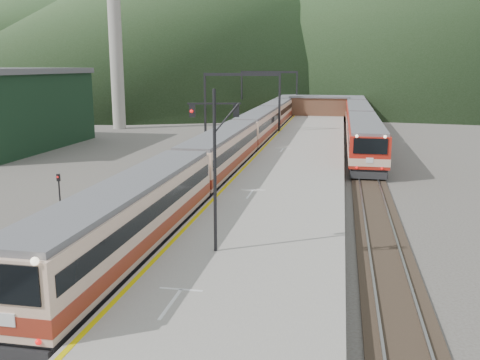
# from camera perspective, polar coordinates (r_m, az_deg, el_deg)

# --- Properties ---
(track_main) EXTENTS (2.60, 200.00, 0.23)m
(track_main) POSITION_cam_1_polar(r_m,az_deg,el_deg) (51.58, 0.26, 2.30)
(track_main) COLOR black
(track_main) RESTS_ON ground
(track_far) EXTENTS (2.60, 200.00, 0.23)m
(track_far) POSITION_cam_1_polar(r_m,az_deg,el_deg) (52.71, -5.10, 2.46)
(track_far) COLOR black
(track_far) RESTS_ON ground
(track_second) EXTENTS (2.60, 200.00, 0.23)m
(track_second) POSITION_cam_1_polar(r_m,az_deg,el_deg) (50.81, 13.13, 1.83)
(track_second) COLOR black
(track_second) RESTS_ON ground
(platform) EXTENTS (8.00, 100.00, 1.00)m
(platform) POSITION_cam_1_polar(r_m,az_deg,el_deg) (48.85, 6.31, 2.18)
(platform) COLOR gray
(platform) RESTS_ON ground
(gantry_near) EXTENTS (9.55, 0.25, 8.00)m
(gantry_near) POSITION_cam_1_polar(r_m,az_deg,el_deg) (66.18, 0.19, 9.28)
(gantry_near) COLOR black
(gantry_near) RESTS_ON ground
(gantry_far) EXTENTS (9.55, 0.25, 8.00)m
(gantry_far) POSITION_cam_1_polar(r_m,az_deg,el_deg) (90.85, 3.11, 10.03)
(gantry_far) COLOR black
(gantry_far) RESTS_ON ground
(smokestack) EXTENTS (1.80, 1.80, 30.00)m
(smokestack) POSITION_cam_1_polar(r_m,az_deg,el_deg) (78.70, -13.24, 16.28)
(smokestack) COLOR #9E998E
(smokestack) RESTS_ON ground
(station_shed) EXTENTS (9.40, 4.40, 3.10)m
(station_shed) POSITION_cam_1_polar(r_m,az_deg,el_deg) (88.29, 8.41, 7.90)
(station_shed) COLOR brown
(station_shed) RESTS_ON platform
(hill_a) EXTENTS (180.00, 180.00, 60.00)m
(hill_a) POSITION_cam_1_polar(r_m,az_deg,el_deg) (207.03, -3.27, 17.95)
(hill_a) COLOR #28411D
(hill_a) RESTS_ON ground
(hill_d) EXTENTS (200.00, 200.00, 55.00)m
(hill_d) POSITION_cam_1_polar(r_m,az_deg,el_deg) (282.02, -17.23, 15.38)
(hill_d) COLOR #28411D
(hill_d) RESTS_ON ground
(main_train) EXTENTS (2.77, 95.09, 3.38)m
(main_train) POSITION_cam_1_polar(r_m,az_deg,el_deg) (61.28, 2.00, 5.60)
(main_train) COLOR #D6AE92
(main_train) RESTS_ON track_main
(second_train) EXTENTS (3.13, 64.16, 3.82)m
(second_train) POSITION_cam_1_polar(r_m,az_deg,el_deg) (74.02, 12.51, 6.62)
(second_train) COLOR #AE1D12
(second_train) RESTS_ON track_second
(signal_mast) EXTENTS (2.16, 0.62, 6.94)m
(signal_mast) POSITION_cam_1_polar(r_m,az_deg,el_deg) (22.33, -2.72, 2.75)
(signal_mast) COLOR black
(signal_mast) RESTS_ON platform
(short_signal_b) EXTENTS (0.26, 0.23, 2.27)m
(short_signal_b) POSITION_cam_1_polar(r_m,az_deg,el_deg) (42.15, -5.94, 1.94)
(short_signal_b) COLOR black
(short_signal_b) RESTS_ON ground
(short_signal_c) EXTENTS (0.26, 0.22, 2.27)m
(short_signal_c) POSITION_cam_1_polar(r_m,az_deg,el_deg) (35.16, -18.74, -0.68)
(short_signal_c) COLOR black
(short_signal_c) RESTS_ON ground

